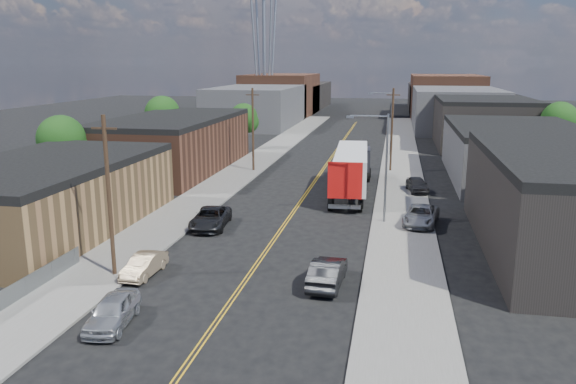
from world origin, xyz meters
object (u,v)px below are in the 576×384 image
at_px(car_left_b, 144,265).
at_px(car_right_lot_c, 417,185).
at_px(car_left_c, 211,218).
at_px(car_right_oncoming, 328,272).
at_px(car_left_a, 113,311).
at_px(car_right_lot_a, 421,215).
at_px(semi_truck, 353,167).

distance_m(car_left_b, car_right_lot_c, 31.52).
height_order(car_left_c, car_right_oncoming, car_right_oncoming).
bearing_deg(car_left_a, car_right_lot_c, 57.07).
distance_m(car_left_a, car_left_c, 17.44).
xyz_separation_m(car_left_a, car_right_lot_c, (16.00, 32.94, 0.12)).
distance_m(car_right_oncoming, car_right_lot_a, 15.00).
xyz_separation_m(car_left_a, car_right_lot_a, (15.95, 21.02, 0.13)).
distance_m(semi_truck, car_right_lot_c, 6.76).
height_order(semi_truck, car_left_b, semi_truck).
bearing_deg(car_right_oncoming, car_left_c, -40.85).
bearing_deg(car_left_c, car_left_a, -93.78).
xyz_separation_m(car_left_b, car_right_lot_a, (17.35, 14.36, 0.23)).
xyz_separation_m(car_left_a, car_right_oncoming, (10.00, 7.25, 0.05)).
xyz_separation_m(semi_truck, car_left_b, (-10.90, -25.62, -1.95)).
bearing_deg(car_right_lot_c, car_left_a, -126.09).
height_order(semi_truck, car_right_lot_a, semi_truck).
bearing_deg(car_right_lot_a, car_left_b, -130.91).
relative_size(car_left_c, car_right_oncoming, 1.13).
bearing_deg(semi_truck, car_left_b, -116.10).
distance_m(car_left_a, car_right_lot_c, 36.62).
height_order(car_left_b, car_right_lot_c, car_right_lot_c).
bearing_deg(semi_truck, car_right_lot_c, 2.77).
distance_m(car_left_c, car_right_oncoming, 14.75).
height_order(car_left_a, car_right_lot_c, car_right_lot_c).
bearing_deg(car_left_a, car_left_b, 94.85).
distance_m(car_right_lot_a, car_right_lot_c, 11.92).
relative_size(semi_truck, car_left_c, 3.11).
height_order(car_left_a, car_right_oncoming, car_right_oncoming).
relative_size(car_left_c, car_right_lot_c, 1.30).
bearing_deg(car_left_a, car_right_lot_a, 45.79).
bearing_deg(car_left_b, car_right_lot_a, 42.08).
distance_m(semi_truck, car_left_a, 33.70).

